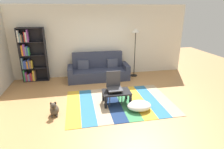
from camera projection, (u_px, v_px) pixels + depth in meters
name	position (u px, v px, depth m)	size (l,w,h in m)	color
ground_plane	(115.00, 103.00, 5.23)	(14.00, 14.00, 0.00)	#B27F4C
back_wall	(101.00, 41.00, 7.13)	(6.80, 0.10, 2.70)	silver
rug	(120.00, 102.00, 5.25)	(2.96, 2.04, 0.01)	gold
couch	(98.00, 70.00, 6.95)	(2.26, 0.80, 1.00)	#2D3347
bookshelf	(30.00, 57.00, 6.57)	(0.90, 0.28, 1.94)	black
coffee_table	(116.00, 93.00, 5.10)	(0.77, 0.51, 0.36)	black
pouf	(139.00, 106.00, 4.83)	(0.63, 0.50, 0.22)	white
dog	(54.00, 109.00, 4.58)	(0.22, 0.35, 0.40)	#473D33
standing_lamp	(135.00, 37.00, 6.87)	(0.32, 0.32, 1.86)	black
tv_remote	(114.00, 92.00, 5.00)	(0.04, 0.15, 0.02)	black
folding_chair	(114.00, 84.00, 5.13)	(0.40, 0.40, 0.90)	#38383D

